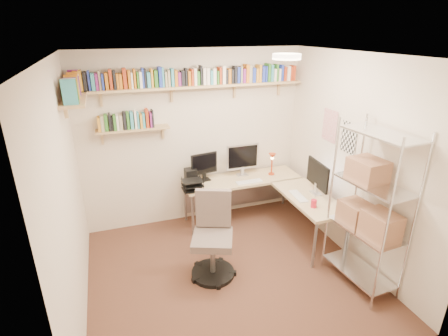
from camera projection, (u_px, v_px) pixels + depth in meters
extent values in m
plane|color=#4A281F|center=(229.00, 274.00, 4.18)|extent=(3.20, 3.20, 0.00)
cube|color=beige|center=(194.00, 139.00, 5.03)|extent=(3.20, 0.04, 2.50)
cube|color=beige|center=(67.00, 201.00, 3.23)|extent=(0.04, 3.00, 2.50)
cube|color=beige|center=(355.00, 161.00, 4.20)|extent=(0.04, 3.00, 2.50)
cube|color=beige|center=(304.00, 261.00, 2.40)|extent=(3.20, 0.04, 2.50)
cube|color=white|center=(230.00, 55.00, 3.25)|extent=(3.20, 3.00, 0.04)
cube|color=white|center=(330.00, 126.00, 4.57)|extent=(0.01, 0.30, 0.42)
cube|color=silver|center=(349.00, 138.00, 4.24)|extent=(0.01, 0.28, 0.38)
cylinder|color=#FFEAC6|center=(287.00, 57.00, 3.65)|extent=(0.30, 0.30, 0.06)
cube|color=tan|center=(195.00, 86.00, 4.64)|extent=(3.05, 0.25, 0.03)
cube|color=tan|center=(74.00, 99.00, 3.82)|extent=(0.25, 1.00, 0.03)
cube|color=tan|center=(133.00, 129.00, 4.60)|extent=(0.95, 0.20, 0.02)
cube|color=tan|center=(101.00, 96.00, 4.36)|extent=(0.03, 0.20, 0.20)
cube|color=tan|center=(172.00, 92.00, 4.63)|extent=(0.03, 0.20, 0.20)
cube|color=tan|center=(235.00, 88.00, 4.90)|extent=(0.03, 0.20, 0.20)
cube|color=tan|center=(280.00, 86.00, 5.11)|extent=(0.03, 0.20, 0.20)
cube|color=#C36B17|center=(76.00, 81.00, 4.15)|extent=(0.04, 0.14, 0.24)
cube|color=orange|center=(80.00, 81.00, 4.16)|extent=(0.04, 0.14, 0.24)
cube|color=black|center=(85.00, 81.00, 4.18)|extent=(0.04, 0.15, 0.22)
cube|color=#2238B2|center=(89.00, 81.00, 4.19)|extent=(0.03, 0.12, 0.23)
cube|color=teal|center=(93.00, 82.00, 4.21)|extent=(0.04, 0.14, 0.20)
cube|color=#7D2175|center=(97.00, 82.00, 4.22)|extent=(0.03, 0.15, 0.20)
cube|color=tan|center=(100.00, 80.00, 4.23)|extent=(0.03, 0.11, 0.23)
cube|color=#2238B2|center=(103.00, 82.00, 4.25)|extent=(0.02, 0.14, 0.19)
cube|color=#C36B17|center=(106.00, 81.00, 4.26)|extent=(0.04, 0.13, 0.20)
cube|color=#AE3617|center=(111.00, 79.00, 4.27)|extent=(0.03, 0.12, 0.24)
cube|color=black|center=(114.00, 80.00, 4.28)|extent=(0.03, 0.13, 0.23)
cube|color=#C36B17|center=(117.00, 81.00, 4.30)|extent=(0.03, 0.13, 0.19)
cube|color=#C36B17|center=(121.00, 81.00, 4.31)|extent=(0.04, 0.12, 0.18)
cube|color=#AE3617|center=(125.00, 78.00, 4.31)|extent=(0.04, 0.12, 0.25)
cube|color=#C36B17|center=(129.00, 79.00, 4.34)|extent=(0.03, 0.14, 0.22)
cube|color=white|center=(132.00, 80.00, 4.35)|extent=(0.02, 0.15, 0.19)
cube|color=#C36B17|center=(134.00, 78.00, 4.35)|extent=(0.02, 0.12, 0.24)
cube|color=#327828|center=(138.00, 80.00, 4.37)|extent=(0.02, 0.13, 0.20)
cube|color=white|center=(140.00, 80.00, 4.38)|extent=(0.03, 0.14, 0.20)
cube|color=#2238B2|center=(143.00, 78.00, 4.38)|extent=(0.02, 0.11, 0.24)
cube|color=black|center=(145.00, 78.00, 4.39)|extent=(0.02, 0.12, 0.23)
cube|color=teal|center=(148.00, 80.00, 4.41)|extent=(0.04, 0.13, 0.19)
cube|color=orange|center=(152.00, 78.00, 4.42)|extent=(0.03, 0.14, 0.23)
cube|color=#327828|center=(156.00, 79.00, 4.44)|extent=(0.04, 0.12, 0.21)
cube|color=#2238B2|center=(160.00, 77.00, 4.45)|extent=(0.04, 0.15, 0.25)
cube|color=teal|center=(162.00, 77.00, 4.46)|extent=(0.02, 0.13, 0.24)
cube|color=tan|center=(165.00, 79.00, 4.48)|extent=(0.03, 0.15, 0.19)
cube|color=tan|center=(168.00, 78.00, 4.49)|extent=(0.03, 0.12, 0.20)
cube|color=teal|center=(172.00, 77.00, 4.50)|extent=(0.04, 0.13, 0.22)
cube|color=#C36B17|center=(176.00, 78.00, 4.52)|extent=(0.04, 0.12, 0.20)
cube|color=#7D2175|center=(179.00, 79.00, 4.53)|extent=(0.04, 0.11, 0.17)
cube|color=black|center=(182.00, 78.00, 4.55)|extent=(0.04, 0.12, 0.19)
cube|color=black|center=(186.00, 77.00, 4.55)|extent=(0.02, 0.11, 0.22)
cube|color=#C36B17|center=(189.00, 78.00, 4.57)|extent=(0.04, 0.13, 0.18)
cube|color=#AE3617|center=(192.00, 77.00, 4.58)|extent=(0.03, 0.15, 0.21)
cube|color=white|center=(194.00, 77.00, 4.59)|extent=(0.04, 0.14, 0.22)
cube|color=#327828|center=(197.00, 78.00, 4.61)|extent=(0.04, 0.14, 0.18)
cube|color=black|center=(201.00, 75.00, 4.61)|extent=(0.02, 0.11, 0.25)
cube|color=white|center=(204.00, 76.00, 4.63)|extent=(0.04, 0.13, 0.22)
cube|color=white|center=(207.00, 76.00, 4.64)|extent=(0.04, 0.13, 0.21)
cube|color=teal|center=(211.00, 77.00, 4.66)|extent=(0.03, 0.14, 0.18)
cube|color=white|center=(214.00, 76.00, 4.67)|extent=(0.04, 0.12, 0.21)
cube|color=#327828|center=(217.00, 77.00, 4.69)|extent=(0.02, 0.13, 0.17)
cube|color=#AE3617|center=(219.00, 75.00, 4.69)|extent=(0.03, 0.13, 0.22)
cube|color=white|center=(223.00, 75.00, 4.71)|extent=(0.04, 0.14, 0.23)
cube|color=black|center=(226.00, 76.00, 4.73)|extent=(0.03, 0.14, 0.19)
cube|color=#C36B17|center=(228.00, 76.00, 4.74)|extent=(0.04, 0.14, 0.20)
cube|color=black|center=(232.00, 76.00, 4.75)|extent=(0.04, 0.11, 0.19)
cube|color=black|center=(235.00, 75.00, 4.76)|extent=(0.04, 0.13, 0.23)
cube|color=#2238B2|center=(238.00, 75.00, 4.77)|extent=(0.04, 0.12, 0.21)
cube|color=tan|center=(240.00, 74.00, 4.78)|extent=(0.02, 0.13, 0.22)
cube|color=#7D2175|center=(243.00, 76.00, 4.80)|extent=(0.04, 0.14, 0.19)
cube|color=#C36B17|center=(246.00, 73.00, 4.81)|extent=(0.04, 0.14, 0.24)
cube|color=tan|center=(249.00, 74.00, 4.82)|extent=(0.04, 0.11, 0.23)
cube|color=#2238B2|center=(253.00, 75.00, 4.84)|extent=(0.04, 0.14, 0.20)
cube|color=orange|center=(256.00, 75.00, 4.86)|extent=(0.03, 0.13, 0.19)
cube|color=orange|center=(259.00, 73.00, 4.87)|extent=(0.04, 0.15, 0.23)
cube|color=#2238B2|center=(262.00, 74.00, 4.88)|extent=(0.04, 0.15, 0.21)
cube|color=#2238B2|center=(265.00, 74.00, 4.90)|extent=(0.02, 0.15, 0.21)
cube|color=#327828|center=(267.00, 72.00, 4.90)|extent=(0.04, 0.15, 0.24)
cube|color=teal|center=(271.00, 73.00, 4.92)|extent=(0.04, 0.12, 0.22)
cube|color=white|center=(274.00, 75.00, 4.95)|extent=(0.03, 0.14, 0.17)
cube|color=#327828|center=(276.00, 73.00, 4.95)|extent=(0.03, 0.12, 0.23)
cube|color=white|center=(278.00, 75.00, 4.97)|extent=(0.03, 0.14, 0.17)
cube|color=#2238B2|center=(281.00, 73.00, 4.97)|extent=(0.04, 0.11, 0.22)
cube|color=#AE3617|center=(284.00, 74.00, 4.99)|extent=(0.04, 0.11, 0.19)
cube|color=white|center=(287.00, 73.00, 5.01)|extent=(0.04, 0.15, 0.20)
cube|color=#AE3617|center=(289.00, 73.00, 5.02)|extent=(0.03, 0.15, 0.19)
cube|color=#AE3617|center=(292.00, 73.00, 5.03)|extent=(0.04, 0.12, 0.21)
cube|color=teal|center=(69.00, 92.00, 3.38)|extent=(0.14, 0.03, 0.25)
cube|color=#327828|center=(70.00, 92.00, 3.42)|extent=(0.15, 0.02, 0.24)
cube|color=white|center=(70.00, 91.00, 3.45)|extent=(0.14, 0.04, 0.24)
cube|color=#AE3617|center=(71.00, 93.00, 3.50)|extent=(0.11, 0.04, 0.20)
cube|color=teal|center=(71.00, 91.00, 3.53)|extent=(0.12, 0.04, 0.21)
cube|color=#7D2175|center=(71.00, 92.00, 3.58)|extent=(0.11, 0.03, 0.18)
cube|color=#2238B2|center=(71.00, 89.00, 3.61)|extent=(0.12, 0.03, 0.23)
cube|color=orange|center=(72.00, 91.00, 3.65)|extent=(0.14, 0.04, 0.18)
cube|color=orange|center=(72.00, 90.00, 3.69)|extent=(0.12, 0.03, 0.18)
cube|color=#C36B17|center=(72.00, 87.00, 3.71)|extent=(0.13, 0.04, 0.25)
cube|color=tan|center=(72.00, 87.00, 3.75)|extent=(0.14, 0.02, 0.23)
cube|color=#2238B2|center=(72.00, 88.00, 3.79)|extent=(0.12, 0.04, 0.19)
cube|color=teal|center=(73.00, 87.00, 3.83)|extent=(0.12, 0.04, 0.20)
cube|color=#7D2175|center=(73.00, 86.00, 3.87)|extent=(0.15, 0.04, 0.21)
cube|color=orange|center=(73.00, 85.00, 3.92)|extent=(0.13, 0.04, 0.21)
cube|color=orange|center=(73.00, 86.00, 3.95)|extent=(0.13, 0.03, 0.18)
cube|color=#C36B17|center=(73.00, 83.00, 3.98)|extent=(0.12, 0.04, 0.24)
cube|color=teal|center=(74.00, 85.00, 4.03)|extent=(0.11, 0.03, 0.18)
cube|color=white|center=(74.00, 83.00, 4.06)|extent=(0.12, 0.04, 0.21)
cube|color=#7D2175|center=(74.00, 82.00, 4.10)|extent=(0.12, 0.04, 0.23)
cube|color=#7D2175|center=(74.00, 81.00, 4.14)|extent=(0.12, 0.03, 0.25)
cube|color=orange|center=(99.00, 124.00, 4.43)|extent=(0.03, 0.14, 0.18)
cube|color=tan|center=(102.00, 123.00, 4.44)|extent=(0.04, 0.13, 0.20)
cube|color=#327828|center=(106.00, 122.00, 4.45)|extent=(0.04, 0.11, 0.21)
cube|color=black|center=(110.00, 122.00, 4.47)|extent=(0.03, 0.13, 0.22)
cube|color=black|center=(112.00, 123.00, 4.48)|extent=(0.02, 0.11, 0.18)
cube|color=#327828|center=(115.00, 122.00, 4.49)|extent=(0.03, 0.15, 0.20)
cube|color=white|center=(117.00, 122.00, 4.50)|extent=(0.03, 0.14, 0.19)
cube|color=tan|center=(121.00, 122.00, 4.51)|extent=(0.04, 0.13, 0.19)
cube|color=black|center=(124.00, 120.00, 4.52)|extent=(0.03, 0.13, 0.23)
cube|color=#327828|center=(128.00, 120.00, 4.53)|extent=(0.03, 0.13, 0.22)
cube|color=teal|center=(132.00, 120.00, 4.55)|extent=(0.04, 0.12, 0.22)
cube|color=white|center=(135.00, 119.00, 4.56)|extent=(0.03, 0.13, 0.24)
cube|color=teal|center=(138.00, 120.00, 4.57)|extent=(0.03, 0.12, 0.21)
cube|color=orange|center=(141.00, 121.00, 4.59)|extent=(0.03, 0.15, 0.18)
cube|color=teal|center=(143.00, 120.00, 4.60)|extent=(0.03, 0.12, 0.20)
cube|color=#AE3617|center=(147.00, 118.00, 4.60)|extent=(0.04, 0.12, 0.25)
cube|color=#7D2175|center=(150.00, 119.00, 4.62)|extent=(0.02, 0.15, 0.20)
cube|color=black|center=(152.00, 118.00, 4.63)|extent=(0.02, 0.12, 0.23)
cube|color=#CCB784|center=(242.00, 179.00, 5.16)|extent=(1.73, 0.55, 0.04)
cube|color=#CCB784|center=(309.00, 198.00, 4.61)|extent=(0.55, 1.18, 0.04)
cylinder|color=gray|center=(193.00, 216.00, 4.84)|extent=(0.04, 0.04, 0.64)
cylinder|color=gray|center=(185.00, 201.00, 5.24)|extent=(0.04, 0.04, 0.64)
cylinder|color=gray|center=(284.00, 186.00, 5.74)|extent=(0.04, 0.04, 0.64)
cylinder|color=gray|center=(314.00, 245.00, 4.18)|extent=(0.04, 0.04, 0.64)
cylinder|color=gray|center=(346.00, 238.00, 4.32)|extent=(0.04, 0.04, 0.64)
cube|color=gray|center=(236.00, 191.00, 5.48)|extent=(1.64, 0.02, 0.50)
cube|color=silver|center=(243.00, 157.00, 5.15)|extent=(0.50, 0.03, 0.38)
cube|color=black|center=(243.00, 157.00, 5.14)|extent=(0.45, 0.00, 0.33)
cube|color=black|center=(204.00, 164.00, 4.99)|extent=(0.40, 0.03, 0.31)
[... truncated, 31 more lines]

